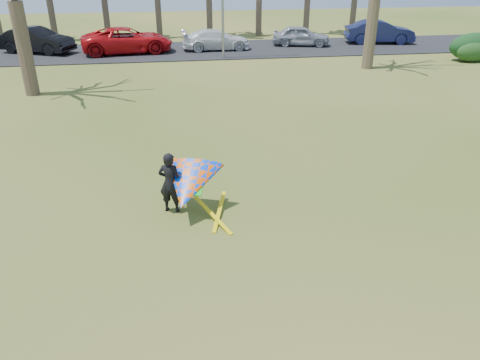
{
  "coord_description": "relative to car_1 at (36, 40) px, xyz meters",
  "views": [
    {
      "loc": [
        -1.56,
        -8.11,
        6.06
      ],
      "look_at": [
        0.0,
        2.0,
        1.1
      ],
      "focal_mm": 35.0,
      "sensor_mm": 36.0,
      "label": 1
    }
  ],
  "objects": [
    {
      "name": "ground",
      "position": [
        10.07,
        -25.54,
        -0.88
      ],
      "size": [
        100.0,
        100.0,
        0.0
      ],
      "primitive_type": "plane",
      "color": "#285211",
      "rests_on": "ground"
    },
    {
      "name": "parking_strip",
      "position": [
        10.07,
        -0.54,
        -0.85
      ],
      "size": [
        46.0,
        7.0,
        0.06
      ],
      "primitive_type": "cube",
      "color": "black",
      "rests_on": "ground"
    },
    {
      "name": "hedge_near",
      "position": [
        27.54,
        -6.4,
        -0.04
      ],
      "size": [
        3.37,
        1.53,
        1.69
      ],
      "primitive_type": "ellipsoid",
      "color": "#133417",
      "rests_on": "ground"
    },
    {
      "name": "hedge_far",
      "position": [
        27.2,
        -6.89,
        -0.26
      ],
      "size": [
        2.21,
        1.04,
        1.23
      ],
      "primitive_type": "ellipsoid",
      "color": "#193B15",
      "rests_on": "ground"
    },
    {
      "name": "car_1",
      "position": [
        0.0,
        0.0,
        0.0
      ],
      "size": [
        5.25,
        3.63,
        1.64
      ],
      "primitive_type": "imported",
      "rotation": [
        0.0,
        0.0,
        1.15
      ],
      "color": "black",
      "rests_on": "parking_strip"
    },
    {
      "name": "car_2",
      "position": [
        5.97,
        -0.9,
        0.01
      ],
      "size": [
        6.22,
        3.42,
        1.65
      ],
      "primitive_type": "imported",
      "rotation": [
        0.0,
        0.0,
        1.69
      ],
      "color": "red",
      "rests_on": "parking_strip"
    },
    {
      "name": "car_3",
      "position": [
        11.92,
        -0.69,
        -0.14
      ],
      "size": [
        4.72,
        2.04,
        1.35
      ],
      "primitive_type": "imported",
      "rotation": [
        0.0,
        0.0,
        1.6
      ],
      "color": "white",
      "rests_on": "parking_strip"
    },
    {
      "name": "car_4",
      "position": [
        18.13,
        -0.01,
        -0.13
      ],
      "size": [
        4.35,
        2.59,
        1.39
      ],
      "primitive_type": "imported",
      "rotation": [
        0.0,
        0.0,
        1.32
      ],
      "color": "#92989F",
      "rests_on": "parking_strip"
    },
    {
      "name": "car_5",
      "position": [
        24.11,
        0.1,
        -0.0
      ],
      "size": [
        5.17,
        2.51,
        1.63
      ],
      "primitive_type": "imported",
      "rotation": [
        0.0,
        0.0,
        1.41
      ],
      "color": "#171C46",
      "rests_on": "parking_strip"
    },
    {
      "name": "kite_flyer",
      "position": [
        8.78,
        -23.08,
        -0.03
      ],
      "size": [
        2.13,
        2.39,
        2.02
      ],
      "color": "black",
      "rests_on": "ground"
    }
  ]
}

